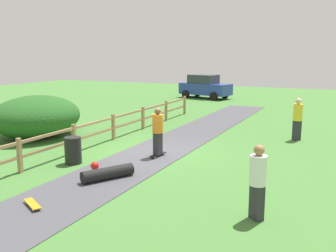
# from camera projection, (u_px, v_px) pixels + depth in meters

# --- Properties ---
(ground_plane) EXTENTS (60.00, 60.00, 0.00)m
(ground_plane) POSITION_uv_depth(u_px,v_px,m) (153.00, 153.00, 14.08)
(ground_plane) COLOR #427533
(asphalt_path) EXTENTS (2.40, 28.00, 0.02)m
(asphalt_path) POSITION_uv_depth(u_px,v_px,m) (153.00, 153.00, 14.07)
(asphalt_path) COLOR #47474C
(asphalt_path) RESTS_ON ground_plane
(wooden_fence) EXTENTS (0.12, 18.12, 1.10)m
(wooden_fence) POSITION_uv_depth(u_px,v_px,m) (95.00, 130.00, 15.06)
(wooden_fence) COLOR #997A51
(wooden_fence) RESTS_ON ground_plane
(bush_large) EXTENTS (3.47, 4.16, 1.83)m
(bush_large) POSITION_uv_depth(u_px,v_px,m) (36.00, 116.00, 16.67)
(bush_large) COLOR #23561E
(bush_large) RESTS_ON ground_plane
(trash_bin) EXTENTS (0.56, 0.56, 0.90)m
(trash_bin) POSITION_uv_depth(u_px,v_px,m) (73.00, 150.00, 12.70)
(trash_bin) COLOR black
(trash_bin) RESTS_ON ground_plane
(skater_riding) EXTENTS (0.43, 0.82, 1.75)m
(skater_riding) POSITION_uv_depth(u_px,v_px,m) (158.00, 130.00, 13.39)
(skater_riding) COLOR black
(skater_riding) RESTS_ON asphalt_path
(skater_fallen) EXTENTS (1.47, 1.55, 0.36)m
(skater_fallen) POSITION_uv_depth(u_px,v_px,m) (107.00, 173.00, 11.14)
(skater_fallen) COLOR black
(skater_fallen) RESTS_ON asphalt_path
(skateboard_loose) EXTENTS (0.80, 0.56, 0.08)m
(skateboard_loose) POSITION_uv_depth(u_px,v_px,m) (32.00, 204.00, 9.11)
(skateboard_loose) COLOR #BF8C19
(skateboard_loose) RESTS_ON asphalt_path
(bystander_white) EXTENTS (0.54, 0.54, 1.70)m
(bystander_white) POSITION_uv_depth(u_px,v_px,m) (258.00, 179.00, 8.31)
(bystander_white) COLOR #2D2D33
(bystander_white) RESTS_ON ground_plane
(bystander_yellow) EXTENTS (0.53, 0.53, 1.80)m
(bystander_yellow) POSITION_uv_depth(u_px,v_px,m) (298.00, 117.00, 16.04)
(bystander_yellow) COLOR #2D2D33
(bystander_yellow) RESTS_ON ground_plane
(parked_car_blue) EXTENTS (4.47, 2.67, 1.92)m
(parked_car_blue) POSITION_uv_depth(u_px,v_px,m) (205.00, 87.00, 31.23)
(parked_car_blue) COLOR #283D99
(parked_car_blue) RESTS_ON ground_plane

